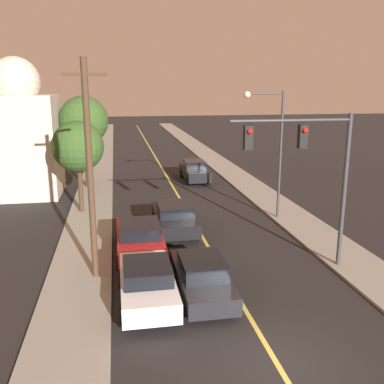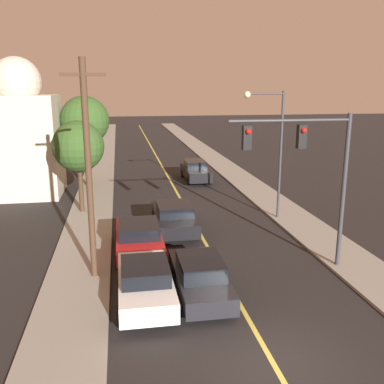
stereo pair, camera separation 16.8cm
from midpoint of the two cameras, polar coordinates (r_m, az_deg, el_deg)
name	(u,v)px [view 1 (the left image)]	position (r m, az deg, el deg)	size (l,w,h in m)	color
ground_plane	(277,364)	(12.69, 10.88, -21.61)	(200.00, 200.00, 0.00)	black
road_surface	(155,156)	(46.33, -5.07, 4.77)	(8.89, 80.00, 0.01)	black
sidewalk_left	(101,157)	(46.18, -12.15, 4.56)	(2.50, 80.00, 0.12)	gray
sidewalk_right	(207,154)	(47.15, 1.86, 5.05)	(2.50, 80.00, 0.12)	gray
car_near_lane_front	(202,276)	(15.53, 0.97, -11.15)	(1.85, 4.56, 1.46)	black
car_near_lane_second	(175,217)	(22.06, -2.56, -3.34)	(2.07, 4.78, 1.52)	black
car_outer_lane_front	(147,282)	(15.06, -6.32, -11.84)	(1.94, 4.45, 1.53)	white
car_outer_lane_second	(140,238)	(19.20, -7.25, -6.13)	(2.09, 4.93, 1.52)	red
car_far_oncoming	(195,171)	(34.00, 0.20, 2.86)	(1.90, 4.91, 1.59)	black
traffic_signal_mast	(310,160)	(17.12, 15.19, 4.16)	(4.87, 0.42, 6.21)	#333338
streetlamp_right	(272,137)	(23.66, 10.37, 7.20)	(2.24, 0.36, 6.98)	#333338
utility_pole_left	(90,168)	(16.19, -13.77, 3.06)	(1.60, 0.24, 8.21)	#422D1E
tree_left_near	(78,147)	(25.42, -15.16, 5.84)	(2.95, 2.95, 5.34)	#3D2B1C
tree_left_far	(84,121)	(31.95, -14.39, 9.19)	(3.49, 3.49, 6.57)	#3D2B1C
domed_building_left	(21,136)	(31.31, -22.04, 6.99)	(4.87, 4.87, 9.23)	#BCB29E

